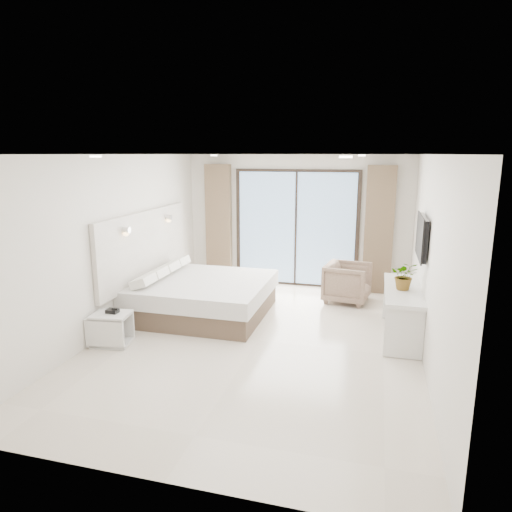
% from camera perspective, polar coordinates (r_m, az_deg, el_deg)
% --- Properties ---
extents(ground, '(6.20, 6.20, 0.00)m').
position_cam_1_polar(ground, '(6.87, 0.25, -10.54)').
color(ground, beige).
rests_on(ground, ground).
extents(room_shell, '(4.62, 6.22, 2.72)m').
position_cam_1_polar(room_shell, '(7.28, 0.46, 3.76)').
color(room_shell, silver).
rests_on(room_shell, ground).
extents(bed, '(2.18, 2.07, 0.75)m').
position_cam_1_polar(bed, '(7.91, -6.70, -5.01)').
color(bed, brown).
rests_on(bed, ground).
extents(nightstand, '(0.57, 0.49, 0.47)m').
position_cam_1_polar(nightstand, '(6.98, -17.58, -8.69)').
color(nightstand, silver).
rests_on(nightstand, ground).
extents(phone, '(0.17, 0.13, 0.06)m').
position_cam_1_polar(phone, '(6.91, -17.51, -6.57)').
color(phone, black).
rests_on(phone, nightstand).
extents(console_desk, '(0.53, 1.70, 0.77)m').
position_cam_1_polar(console_desk, '(7.15, 17.84, -5.38)').
color(console_desk, silver).
rests_on(console_desk, ground).
extents(plant, '(0.39, 0.43, 0.33)m').
position_cam_1_polar(plant, '(6.97, 18.07, -2.71)').
color(plant, '#33662D').
rests_on(plant, console_desk).
extents(armchair, '(0.84, 0.88, 0.80)m').
position_cam_1_polar(armchair, '(8.66, 11.37, -3.04)').
color(armchair, '#89675A').
rests_on(armchair, ground).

